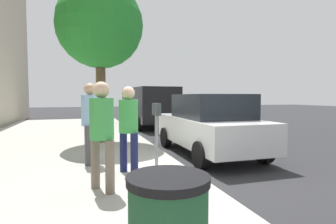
{
  "coord_description": "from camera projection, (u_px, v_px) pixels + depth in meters",
  "views": [
    {
      "loc": [
        -5.57,
        2.17,
        1.71
      ],
      "look_at": [
        0.43,
        0.26,
        1.34
      ],
      "focal_mm": 28.75,
      "sensor_mm": 36.0,
      "label": 1
    }
  ],
  "objects": [
    {
      "name": "street_tree",
      "position": [
        100.0,
        26.0,
        9.01
      ],
      "size": [
        2.89,
        2.89,
        5.4
      ],
      "color": "brown",
      "rests_on": "sidewalk_slab"
    },
    {
      "name": "parked_sedan_near",
      "position": [
        209.0,
        124.0,
        7.86
      ],
      "size": [
        4.41,
        1.99,
        1.77
      ],
      "color": "silver",
      "rests_on": "ground_plane"
    },
    {
      "name": "parking_meter",
      "position": [
        156.0,
        121.0,
        5.83
      ],
      "size": [
        0.36,
        0.12,
        1.41
      ],
      "color": "gray",
      "rests_on": "sidewalk_slab"
    },
    {
      "name": "sidewalk_slab",
      "position": [
        39.0,
        182.0,
        5.14
      ],
      "size": [
        28.0,
        6.0,
        0.15
      ],
      "primitive_type": "cube",
      "color": "#A8A59E",
      "rests_on": "ground_plane"
    },
    {
      "name": "ground_plane",
      "position": [
        185.0,
        172.0,
        6.05
      ],
      "size": [
        80.0,
        80.0,
        0.0
      ],
      "primitive_type": "plane",
      "color": "#2B2B2D",
      "rests_on": "ground"
    },
    {
      "name": "pedestrian_bystander",
      "position": [
        102.0,
        126.0,
        4.39
      ],
      "size": [
        0.48,
        0.39,
        1.8
      ],
      "rotation": [
        0.0,
        0.0,
        -1.0
      ],
      "color": "#726656",
      "rests_on": "sidewalk_slab"
    },
    {
      "name": "parked_van_far",
      "position": [
        148.0,
        104.0,
        15.11
      ],
      "size": [
        5.27,
        2.27,
        2.18
      ],
      "color": "black",
      "rests_on": "ground_plane"
    },
    {
      "name": "parking_officer",
      "position": [
        90.0,
        116.0,
        6.2
      ],
      "size": [
        0.53,
        0.41,
        1.87
      ],
      "rotation": [
        0.0,
        0.0,
        -1.91
      ],
      "color": "#47474C",
      "rests_on": "sidewalk_slab"
    },
    {
      "name": "pedestrian_at_meter",
      "position": [
        128.0,
        123.0,
        5.38
      ],
      "size": [
        0.5,
        0.38,
        1.76
      ],
      "rotation": [
        0.0,
        0.0,
        -1.14
      ],
      "color": "#191E4C",
      "rests_on": "sidewalk_slab"
    }
  ]
}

